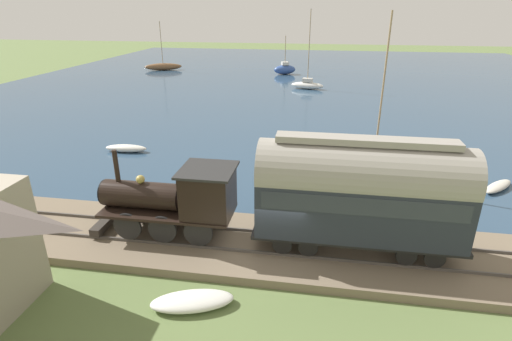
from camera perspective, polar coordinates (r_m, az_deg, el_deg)
The scene contains 13 objects.
ground_plane at distance 16.55m, azimuth 2.42°, elevation -12.32°, with size 200.00×200.00×0.00m, color #607542.
harbor_water at distance 57.48m, azimuth 7.90°, elevation 12.79°, with size 80.00×80.00×0.01m.
rail_embankment at distance 16.83m, azimuth 2.62°, elevation -10.93°, with size 4.80×56.00×0.48m.
steam_locomotive at distance 16.66m, azimuth -10.94°, elevation -3.65°, with size 2.17×6.05×3.60m.
passenger_coach at distance 15.46m, azimuth 14.70°, elevation -2.79°, with size 2.30×8.03×4.63m.
sailboat_blue at distance 61.33m, azimuth 4.14°, elevation 14.24°, with size 2.57×3.57×5.50m.
sailboat_brown at distance 66.86m, azimuth -13.12°, elevation 14.27°, with size 3.14×5.80×7.33m.
sailboat_white at distance 50.32m, azimuth 7.35°, elevation 12.12°, with size 1.91×4.16×9.16m.
sailboat_black at distance 23.44m, azimuth 16.32°, elevation -0.46°, with size 2.25×3.47×9.25m.
rowboat_far_out at distance 29.26m, azimuth -18.07°, elevation 3.04°, with size 1.02×2.98×0.51m.
rowboat_off_pier at distance 24.20m, azimuth 24.66°, elevation -2.11°, with size 2.46×2.67×0.43m.
rowboat_mid_harbor at distance 25.87m, azimuth 31.30°, elevation -1.95°, with size 2.46×2.36×0.35m.
beached_dinghy at distance 14.32m, azimuth -9.10°, elevation -17.94°, with size 1.88×3.00×0.44m.
Camera 1 is at (-13.52, -1.54, 9.43)m, focal length 28.00 mm.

